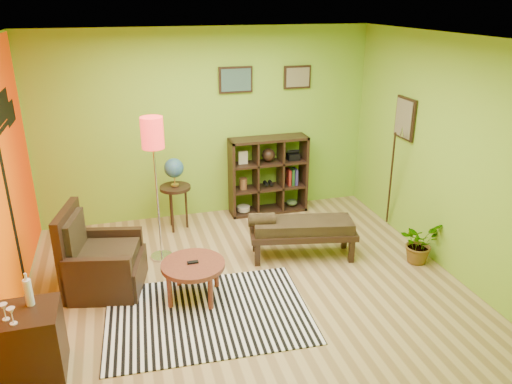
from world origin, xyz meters
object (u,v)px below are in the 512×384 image
object	(u,v)px
coffee_table	(193,268)
globe_table	(174,176)
armchair	(100,265)
side_cabinet	(29,343)
cube_shelf	(269,175)
potted_plant	(418,247)
bench	(300,228)
floor_lamp	(153,146)

from	to	relation	value
coffee_table	globe_table	xyz separation A→B (m)	(0.05, 1.85, 0.44)
armchair	side_cabinet	bearing A→B (deg)	-113.67
side_cabinet	cube_shelf	xyz separation A→B (m)	(3.11, 2.93, 0.26)
coffee_table	potted_plant	world-z (taller)	coffee_table
globe_table	cube_shelf	size ratio (longest dim) A/B	0.89
bench	side_cabinet	bearing A→B (deg)	-155.30
coffee_table	bench	xyz separation A→B (m)	(1.47, 0.57, 0.03)
side_cabinet	floor_lamp	distance (m)	2.57
cube_shelf	bench	world-z (taller)	cube_shelf
side_cabinet	bench	size ratio (longest dim) A/B	0.68
armchair	side_cabinet	world-z (taller)	armchair
side_cabinet	cube_shelf	world-z (taller)	cube_shelf
side_cabinet	floor_lamp	bearing A→B (deg)	54.61
cube_shelf	potted_plant	world-z (taller)	cube_shelf
globe_table	cube_shelf	xyz separation A→B (m)	(1.48, 0.24, -0.21)
armchair	floor_lamp	world-z (taller)	floor_lamp
globe_table	cube_shelf	bearing A→B (deg)	9.40
cube_shelf	globe_table	bearing A→B (deg)	-170.60
potted_plant	side_cabinet	bearing A→B (deg)	-168.96
armchair	globe_table	world-z (taller)	globe_table
globe_table	floor_lamp	bearing A→B (deg)	-110.71
coffee_table	potted_plant	size ratio (longest dim) A/B	1.32
bench	coffee_table	bearing A→B (deg)	-158.84
coffee_table	globe_table	distance (m)	1.90
coffee_table	side_cabinet	size ratio (longest dim) A/B	0.73
armchair	side_cabinet	xyz separation A→B (m)	(-0.58, -1.33, 0.03)
side_cabinet	globe_table	distance (m)	3.18
side_cabinet	coffee_table	bearing A→B (deg)	27.81
globe_table	bench	bearing A→B (deg)	-41.96
coffee_table	side_cabinet	xyz separation A→B (m)	(-1.59, -0.84, -0.04)
bench	potted_plant	xyz separation A→B (m)	(1.41, -0.53, -0.19)
floor_lamp	potted_plant	world-z (taller)	floor_lamp
globe_table	cube_shelf	world-z (taller)	cube_shelf
bench	globe_table	bearing A→B (deg)	138.04
side_cabinet	cube_shelf	size ratio (longest dim) A/B	0.81
coffee_table	bench	world-z (taller)	bench
side_cabinet	floor_lamp	size ratio (longest dim) A/B	0.52
armchair	bench	distance (m)	2.48
potted_plant	bench	bearing A→B (deg)	159.29
armchair	floor_lamp	bearing A→B (deg)	35.80
coffee_table	globe_table	size ratio (longest dim) A/B	0.66
armchair	bench	bearing A→B (deg)	1.82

